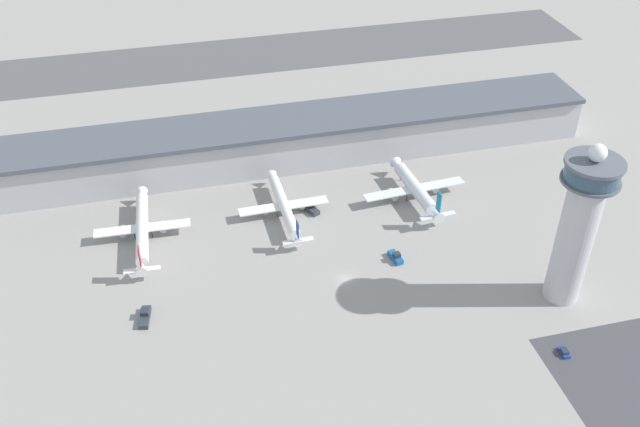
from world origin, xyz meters
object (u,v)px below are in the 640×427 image
at_px(airplane_gate_charlie, 416,189).
at_px(car_black_suv, 564,352).
at_px(service_truck_fuel, 145,317).
at_px(service_truck_baggage, 310,208).
at_px(airplane_gate_alpha, 142,229).
at_px(control_tower, 579,223).
at_px(service_truck_catering, 396,257).
at_px(airplane_gate_bravo, 284,206).

height_order(airplane_gate_charlie, car_black_suv, airplane_gate_charlie).
relative_size(service_truck_fuel, service_truck_baggage, 1.03).
bearing_deg(airplane_gate_alpha, car_black_suv, -36.14).
bearing_deg(control_tower, service_truck_catering, 147.11).
height_order(control_tower, service_truck_fuel, control_tower).
bearing_deg(airplane_gate_alpha, control_tower, -25.79).
relative_size(airplane_gate_bravo, airplane_gate_charlie, 1.11).
bearing_deg(control_tower, car_black_suv, -116.74).
xyz_separation_m(airplane_gate_charlie, service_truck_baggage, (-36.83, 2.43, -3.36)).
relative_size(control_tower, service_truck_fuel, 5.92).
bearing_deg(airplane_gate_bravo, service_truck_baggage, 5.29).
distance_m(control_tower, service_truck_baggage, 88.14).
height_order(service_truck_fuel, service_truck_baggage, service_truck_baggage).
xyz_separation_m(airplane_gate_bravo, service_truck_catering, (28.67, -30.88, -2.79)).
distance_m(control_tower, airplane_gate_bravo, 93.29).
xyz_separation_m(control_tower, airplane_gate_alpha, (-116.34, 56.22, -21.99)).
bearing_deg(car_black_suv, service_truck_baggage, 122.47).
bearing_deg(service_truck_fuel, airplane_gate_charlie, 21.53).
xyz_separation_m(airplane_gate_alpha, service_truck_fuel, (-1.35, -37.11, -3.15)).
distance_m(airplane_gate_charlie, service_truck_fuel, 100.48).
bearing_deg(airplane_gate_charlie, car_black_suv, -79.92).
bearing_deg(service_truck_baggage, airplane_gate_alpha, -177.75).
relative_size(airplane_gate_charlie, service_truck_baggage, 4.43).
relative_size(control_tower, car_black_suv, 12.42).
height_order(airplane_gate_bravo, service_truck_baggage, airplane_gate_bravo).
bearing_deg(service_truck_catering, car_black_suv, -57.25).
xyz_separation_m(control_tower, service_truck_fuel, (-117.69, 19.11, -25.14)).
distance_m(airplane_gate_alpha, service_truck_baggage, 55.36).
relative_size(airplane_gate_bravo, service_truck_fuel, 4.75).
relative_size(control_tower, airplane_gate_bravo, 1.25).
bearing_deg(service_truck_baggage, airplane_gate_charlie, -3.77).
xyz_separation_m(control_tower, car_black_suv, (-10.58, -21.01, -25.49)).
bearing_deg(airplane_gate_alpha, airplane_gate_bravo, 1.67).
height_order(control_tower, airplane_gate_charlie, control_tower).
distance_m(control_tower, service_truck_catering, 55.17).
relative_size(service_truck_baggage, car_black_suv, 2.03).
bearing_deg(airplane_gate_charlie, service_truck_fuel, -158.47).
distance_m(control_tower, airplane_gate_alpha, 131.07).
bearing_deg(service_truck_baggage, control_tower, -43.70).
relative_size(airplane_gate_charlie, car_black_suv, 8.99).
relative_size(airplane_gate_alpha, airplane_gate_bravo, 1.07).
relative_size(airplane_gate_alpha, service_truck_fuel, 5.08).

